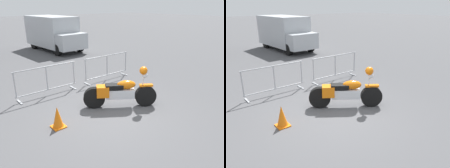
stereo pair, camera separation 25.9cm
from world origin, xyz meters
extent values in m
plane|color=#4C4C4F|center=(0.00, 0.00, 0.00)|extent=(120.00, 120.00, 0.00)
cylinder|color=black|center=(1.21, -0.23, 0.34)|extent=(0.66, 0.54, 0.67)
cylinder|color=black|center=(-0.13, 0.69, 0.34)|extent=(0.66, 0.54, 0.67)
cube|color=silver|center=(0.54, 0.23, 0.44)|extent=(0.87, 0.71, 0.29)
ellipsoid|color=orange|center=(0.70, 0.12, 0.73)|extent=(0.64, 0.56, 0.27)
cube|color=black|center=(0.38, 0.33, 0.69)|extent=(0.62, 0.55, 0.13)
cube|color=orange|center=(0.09, 0.54, 0.55)|extent=(0.50, 0.49, 0.34)
cube|color=orange|center=(1.21, -0.23, 0.69)|extent=(0.43, 0.36, 0.06)
cylinder|color=silver|center=(1.12, -0.17, 0.83)|extent=(0.06, 0.06, 0.47)
sphere|color=silver|center=(1.17, -0.20, 1.02)|extent=(0.17, 0.17, 0.17)
sphere|color=orange|center=(1.12, -0.17, 1.18)|extent=(0.25, 0.25, 0.25)
cylinder|color=#9EA0A5|center=(-0.81, 2.59, 1.05)|extent=(2.28, 0.06, 0.04)
cylinder|color=#9EA0A5|center=(-0.81, 2.59, 0.20)|extent=(2.28, 0.06, 0.04)
cylinder|color=#9EA0A5|center=(-1.90, 2.58, 0.62)|extent=(0.04, 0.04, 0.85)
cylinder|color=#9EA0A5|center=(-0.81, 2.59, 0.62)|extent=(0.04, 0.04, 0.85)
cylinder|color=#9EA0A5|center=(0.28, 2.60, 0.62)|extent=(0.04, 0.04, 0.85)
cube|color=#9EA0A5|center=(-1.83, 2.58, 0.01)|extent=(0.06, 0.44, 0.03)
cube|color=#9EA0A5|center=(0.21, 2.60, 0.01)|extent=(0.06, 0.44, 0.03)
cylinder|color=#9EA0A5|center=(1.89, 2.59, 1.05)|extent=(2.28, 0.06, 0.04)
cylinder|color=#9EA0A5|center=(1.89, 2.59, 0.20)|extent=(2.28, 0.06, 0.04)
cylinder|color=#9EA0A5|center=(0.80, 2.58, 0.62)|extent=(0.04, 0.04, 0.85)
cylinder|color=#9EA0A5|center=(1.89, 2.59, 0.62)|extent=(0.04, 0.04, 0.85)
cylinder|color=#9EA0A5|center=(2.98, 2.60, 0.62)|extent=(0.04, 0.04, 0.85)
cube|color=#9EA0A5|center=(0.87, 2.58, 0.01)|extent=(0.06, 0.44, 0.03)
cube|color=#9EA0A5|center=(2.91, 2.60, 0.01)|extent=(0.06, 0.44, 0.03)
cube|color=#B2B7BC|center=(3.08, 10.35, 1.31)|extent=(2.28, 4.23, 2.00)
cube|color=#B2B7BC|center=(3.25, 7.86, 0.84)|extent=(1.96, 1.03, 1.00)
cylinder|color=black|center=(4.06, 8.32, 0.36)|extent=(0.29, 0.73, 0.72)
cylinder|color=black|center=(2.39, 8.20, 0.36)|extent=(0.29, 0.73, 0.72)
cylinder|color=black|center=(3.83, 11.61, 0.36)|extent=(0.29, 0.73, 0.72)
cylinder|color=black|center=(2.16, 11.49, 0.36)|extent=(0.29, 0.73, 0.72)
cylinder|color=#ADA89E|center=(7.53, 17.54, 0.07)|extent=(4.22, 4.22, 0.14)
cylinder|color=#38662D|center=(7.53, 17.54, 0.15)|extent=(3.89, 3.89, 0.02)
sphere|color=#3D7A38|center=(7.90, 16.56, 0.58)|extent=(1.04, 1.04, 1.04)
sphere|color=#3D7A38|center=(7.22, 16.72, 0.60)|extent=(1.08, 1.08, 1.08)
cube|color=orange|center=(-1.55, 0.34, 0.01)|extent=(0.34, 0.34, 0.03)
cone|color=orange|center=(-1.55, 0.34, 0.31)|extent=(0.28, 0.28, 0.56)
camera|label=1|loc=(-3.70, -4.46, 3.08)|focal=35.00mm
camera|label=2|loc=(-3.49, -4.62, 3.08)|focal=35.00mm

